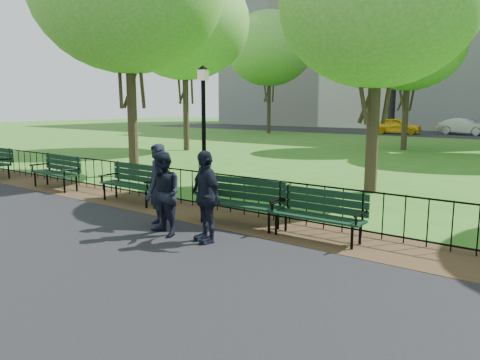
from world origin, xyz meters
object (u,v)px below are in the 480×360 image
Objects in this scene: person_mid at (163,194)px; person_right at (205,197)px; lamppost at (204,125)px; park_bench_main at (230,194)px; tree_mid_w at (184,23)px; taxi at (396,126)px; tree_near_e at (378,3)px; sedan_silver at (465,127)px; park_bench_right_a at (320,209)px; tree_far_c at (409,43)px; park_bench_left_a at (133,179)px; park_bench_left_b at (58,168)px; person_left at (157,185)px; tree_far_w at (269,49)px.

person_right reaches higher than person_mid.
lamppost is 2.11× the size of person_right.
tree_mid_w reaches higher than park_bench_main.
taxi is at bearing 125.48° from person_right.
tree_near_e is 1.82× the size of sedan_silver.
tree_near_e reaches higher than park_bench_right_a.
tree_far_c is at bearing 120.36° from person_right.
park_bench_main is 0.47× the size of sedan_silver.
park_bench_left_a is at bearing 178.12° from taxi.
tree_far_c is at bearing 79.30° from park_bench_left_b.
park_bench_left_a is 0.25× the size of tree_near_e.
person_right is (0.89, 0.20, 0.03)m from person_mid.
tree_mid_w is 17.13m from person_left.
taxi is at bearing 93.84° from park_bench_left_b.
person_right reaches higher than park_bench_left_a.
person_mid is (2.88, -1.68, 0.21)m from park_bench_left_a.
park_bench_main is 32.04m from tree_far_w.
tree_far_c reaches higher than person_left.
tree_far_c is 4.84× the size of person_left.
tree_far_w is 2.51× the size of sedan_silver.
tree_far_c is 15.23m from taxi.
person_left reaches higher than park_bench_right_a.
person_left is at bearing -48.07° from tree_mid_w.
park_bench_left_b is 1.20× the size of person_mid.
tree_near_e is at bearing 74.90° from park_bench_main.
park_bench_left_b is 0.47× the size of sedan_silver.
tree_near_e is (3.67, 2.97, 3.25)m from lamppost.
tree_mid_w is (-12.80, 5.76, 1.49)m from tree_near_e.
park_bench_main is 1.13× the size of person_left.
tree_far_w is at bearing 129.92° from sedan_silver.
tree_near_e reaches higher than taxi.
sedan_silver is at bearing 89.05° from park_bench_left_a.
person_right is at bearing -81.43° from tree_far_c.
tree_near_e is 4.46× the size of person_right.
park_bench_left_b is 0.26× the size of tree_near_e.
person_left is at bearing -167.99° from person_right.
park_bench_main is 7.00m from tree_near_e.
person_right is (7.10, -1.41, 0.23)m from park_bench_left_b.
tree_far_w reaches higher than park_bench_right_a.
lamppost reaches higher than park_bench_left_b.
tree_near_e is 0.91× the size of tree_far_c.
person_left reaches higher than park_bench_main.
lamppost is 31.74m from sedan_silver.
park_bench_right_a is at bearing -160.21° from sedan_silver.
tree_mid_w is 5.68× the size of person_left.
park_bench_right_a is 0.24× the size of tree_near_e.
sedan_silver is (-4.76, 33.81, 0.11)m from park_bench_right_a.
lamppost is 30.00m from taxi.
person_left reaches higher than park_bench_left_a.
tree_far_w is at bearing 113.39° from park_bench_left_b.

